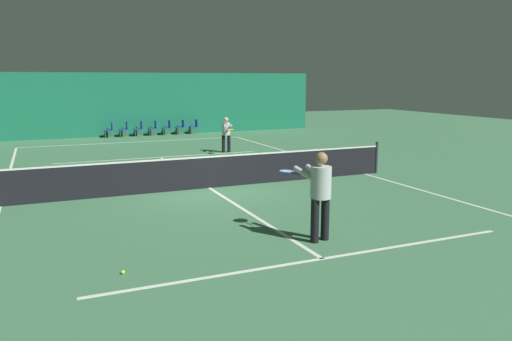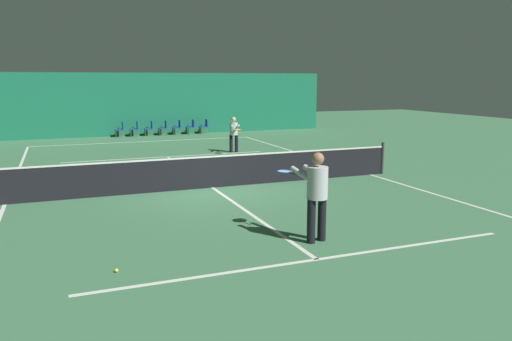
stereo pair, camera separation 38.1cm
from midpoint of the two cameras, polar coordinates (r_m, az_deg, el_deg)
The scene contains 19 objects.
ground_plane at distance 14.71m, azimuth -6.11°, elevation -2.00°, with size 60.00×60.00×0.00m, color #3D704C.
backdrop_curtain at distance 29.04m, azimuth -15.17°, elevation 7.29°, with size 23.00×0.12×3.51m.
court_line_baseline_far at distance 26.17m, azimuth -13.99°, elevation 3.18°, with size 11.00×0.10×0.00m.
court_line_service_far at distance 20.81m, azimuth -11.42°, elevation 1.50°, with size 8.25×0.10×0.00m.
court_line_service_near at distance 9.04m, azimuth 6.39°, elevation -9.99°, with size 8.25×0.10×0.00m.
court_line_sideline_left at distance 14.13m, azimuth -27.94°, elevation -3.68°, with size 0.10×23.80×0.00m.
court_line_sideline_right at distance 17.14m, azimuth 11.71°, elevation -0.39°, with size 0.10×23.80×0.00m.
court_line_centre at distance 14.71m, azimuth -6.11°, elevation -1.99°, with size 0.10×12.80×0.00m.
tennis_net at distance 14.61m, azimuth -6.14°, elevation -0.04°, with size 12.00×0.10×1.07m.
player_near at distance 9.74m, azimuth 6.13°, elevation -2.19°, with size 0.68×1.44×1.77m.
player_far at distance 21.71m, azimuth -3.92°, elevation 4.42°, with size 0.56×1.33×1.53m.
courtside_chair_0 at distance 28.46m, azimuth -16.74°, elevation 4.59°, with size 0.44×0.44×0.84m.
courtside_chair_1 at distance 28.57m, azimuth -15.15°, elevation 4.69°, with size 0.44×0.44×0.84m.
courtside_chair_2 at distance 28.69m, azimuth -13.57°, elevation 4.78°, with size 0.44×0.44×0.84m.
courtside_chair_3 at distance 28.84m, azimuth -12.01°, elevation 4.87°, with size 0.44×0.44×0.84m.
courtside_chair_4 at distance 29.01m, azimuth -10.46°, elevation 4.96°, with size 0.44×0.44×0.84m.
courtside_chair_5 at distance 29.20m, azimuth -8.93°, elevation 5.04°, with size 0.44×0.44×0.84m.
courtside_chair_6 at distance 29.41m, azimuth -7.42°, elevation 5.11°, with size 0.44×0.44×0.84m.
tennis_ball at distance 8.64m, azimuth -16.22°, elevation -11.10°, with size 0.07×0.07×0.07m.
Camera 1 is at (-4.45, -13.65, 3.14)m, focal length 35.00 mm.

